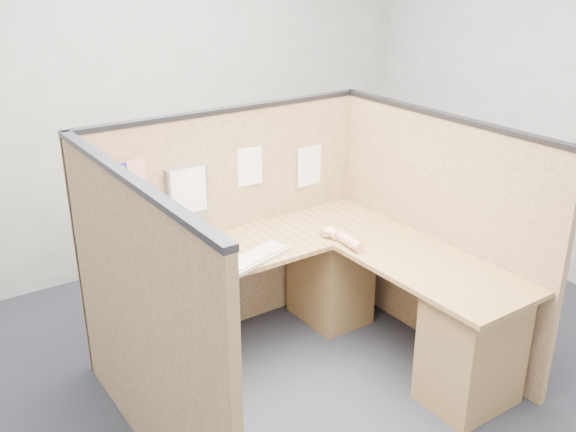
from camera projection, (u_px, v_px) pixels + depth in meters
floor at (319, 395)px, 3.78m from camera, size 5.00×5.00×0.00m
wall_back at (147, 95)px, 4.97m from camera, size 5.00×0.00×5.00m
cubicle_partitions at (279, 251)px, 3.82m from camera, size 2.06×1.83×1.53m
l_desk at (316, 307)px, 3.95m from camera, size 1.95×1.75×0.73m
laptop at (144, 249)px, 3.81m from camera, size 0.35×0.36×0.22m
keyboard at (256, 257)px, 3.79m from camera, size 0.51×0.29×0.03m
mouse at (329, 234)px, 4.10m from camera, size 0.11×0.07×0.04m
hand_forearm at (343, 238)px, 4.01m from camera, size 0.10×0.35×0.07m
blue_poster at (94, 181)px, 3.59m from camera, size 0.19×0.02×0.26m
american_flag at (127, 174)px, 3.68m from camera, size 0.19×0.01×0.33m
file_holder at (187, 193)px, 3.93m from camera, size 0.26×0.05×0.34m
paper_left at (248, 167)px, 4.16m from camera, size 0.20×0.03×0.25m
paper_right at (310, 166)px, 4.46m from camera, size 0.22×0.02×0.28m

